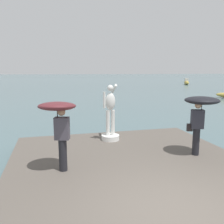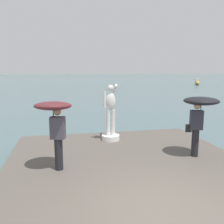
{
  "view_description": "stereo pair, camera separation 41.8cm",
  "coord_description": "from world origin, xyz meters",
  "views": [
    {
      "loc": [
        -2.22,
        -3.93,
        3.08
      ],
      "look_at": [
        0.0,
        4.75,
        1.55
      ],
      "focal_mm": 38.43,
      "sensor_mm": 36.0,
      "label": 1
    },
    {
      "loc": [
        -1.81,
        -4.02,
        3.08
      ],
      "look_at": [
        0.0,
        4.75,
        1.55
      ],
      "focal_mm": 38.43,
      "sensor_mm": 36.0,
      "label": 2
    }
  ],
  "objects": [
    {
      "name": "statue_white_figure",
      "position": [
        -0.01,
        4.95,
        1.23
      ],
      "size": [
        0.7,
        0.91,
        2.2
      ],
      "color": "white",
      "rests_on": "pier"
    },
    {
      "name": "pier",
      "position": [
        0.0,
        1.58,
        0.2
      ],
      "size": [
        7.12,
        9.15,
        0.4
      ],
      "primitive_type": "cube",
      "color": "#564F47",
      "rests_on": "ground"
    },
    {
      "name": "onlooker_left",
      "position": [
        -2.04,
        2.46,
        1.9
      ],
      "size": [
        1.23,
        1.24,
        1.92
      ],
      "color": "black",
      "rests_on": "pier"
    },
    {
      "name": "boat_near",
      "position": [
        28.32,
        45.81,
        0.52
      ],
      "size": [
        2.7,
        4.63,
        1.44
      ],
      "color": "#B2993D",
      "rests_on": "ground"
    },
    {
      "name": "ground_plane",
      "position": [
        0.0,
        40.0,
        0.0
      ],
      "size": [
        400.0,
        400.0,
        0.0
      ],
      "primitive_type": "plane",
      "color": "#4C666B"
    },
    {
      "name": "onlooker_right",
      "position": [
        2.34,
        2.61,
        1.93
      ],
      "size": [
        1.37,
        1.37,
        1.9
      ],
      "color": "black",
      "rests_on": "pier"
    }
  ]
}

